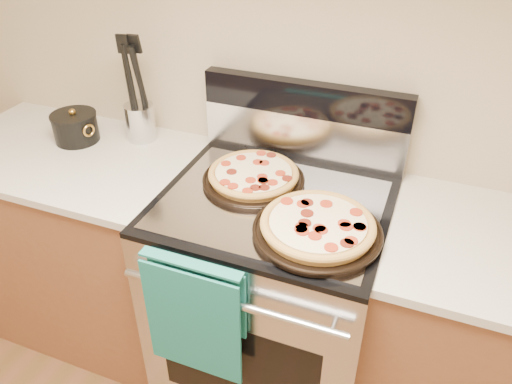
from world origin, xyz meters
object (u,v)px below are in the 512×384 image
(pepperoni_pizza_front, at_px, (318,227))
(utensil_crock, at_px, (140,122))
(saucepan, at_px, (76,128))
(range_body, at_px, (272,300))
(pepperoni_pizza_back, at_px, (254,176))

(pepperoni_pizza_front, distance_m, utensil_crock, 0.92)
(pepperoni_pizza_front, bearing_deg, saucepan, 166.56)
(range_body, height_order, saucepan, saucepan)
(range_body, xyz_separation_m, pepperoni_pizza_back, (-0.10, 0.07, 0.50))
(range_body, bearing_deg, utensil_crock, 160.30)
(range_body, relative_size, pepperoni_pizza_front, 2.34)
(range_body, distance_m, pepperoni_pizza_front, 0.55)
(pepperoni_pizza_back, xyz_separation_m, pepperoni_pizza_front, (0.29, -0.20, 0.00))
(utensil_crock, bearing_deg, saucepan, -155.12)
(range_body, relative_size, saucepan, 5.14)
(pepperoni_pizza_back, xyz_separation_m, saucepan, (-0.79, 0.06, 0.01))
(pepperoni_pizza_back, bearing_deg, pepperoni_pizza_front, -35.23)
(range_body, height_order, utensil_crock, utensil_crock)
(pepperoni_pizza_front, xyz_separation_m, saucepan, (-1.08, 0.26, 0.01))
(range_body, xyz_separation_m, utensil_crock, (-0.66, 0.24, 0.53))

